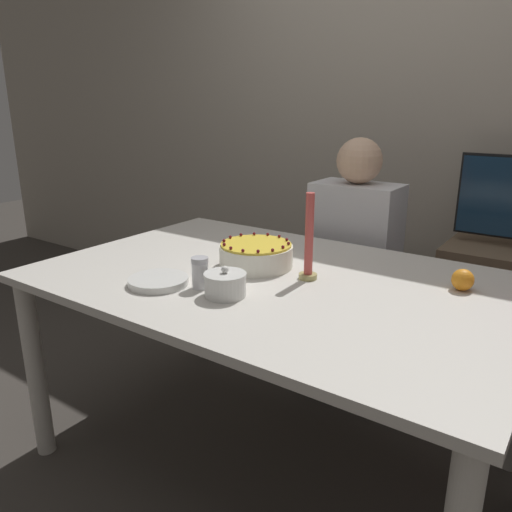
% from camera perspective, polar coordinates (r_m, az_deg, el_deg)
% --- Properties ---
extents(ground_plane, '(12.00, 12.00, 0.00)m').
position_cam_1_polar(ground_plane, '(2.15, 1.88, -22.03)').
color(ground_plane, '#3D3833').
extents(wall_behind, '(8.00, 0.05, 2.60)m').
position_cam_1_polar(wall_behind, '(2.94, 17.86, 15.27)').
color(wall_behind, '#ADA393').
rests_on(wall_behind, ground_plane).
extents(dining_table, '(1.68, 1.10, 0.77)m').
position_cam_1_polar(dining_table, '(1.80, 2.09, -5.17)').
color(dining_table, beige).
rests_on(dining_table, ground_plane).
extents(cake, '(0.27, 0.27, 0.10)m').
position_cam_1_polar(cake, '(1.86, 0.00, 0.11)').
color(cake, white).
rests_on(cake, dining_table).
extents(sugar_bowl, '(0.14, 0.14, 0.10)m').
position_cam_1_polar(sugar_bowl, '(1.58, -3.54, -3.25)').
color(sugar_bowl, silver).
rests_on(sugar_bowl, dining_table).
extents(sugar_shaker, '(0.06, 0.06, 0.11)m').
position_cam_1_polar(sugar_shaker, '(1.65, -6.41, -1.91)').
color(sugar_shaker, white).
rests_on(sugar_shaker, dining_table).
extents(plate_stack, '(0.20, 0.20, 0.02)m').
position_cam_1_polar(plate_stack, '(1.72, -11.09, -2.83)').
color(plate_stack, silver).
rests_on(plate_stack, dining_table).
extents(candle, '(0.06, 0.06, 0.30)m').
position_cam_1_polar(candle, '(1.71, 6.06, 1.35)').
color(candle, tan).
rests_on(candle, dining_table).
extents(orange_fruit_0, '(0.07, 0.07, 0.07)m').
position_cam_1_polar(orange_fruit_0, '(1.76, 22.55, -2.52)').
color(orange_fruit_0, orange).
rests_on(orange_fruit_0, dining_table).
extents(person_man_blue_shirt, '(0.40, 0.34, 1.21)m').
position_cam_1_polar(person_man_blue_shirt, '(2.49, 10.95, -2.68)').
color(person_man_blue_shirt, '#2D2D38').
rests_on(person_man_blue_shirt, ground_plane).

